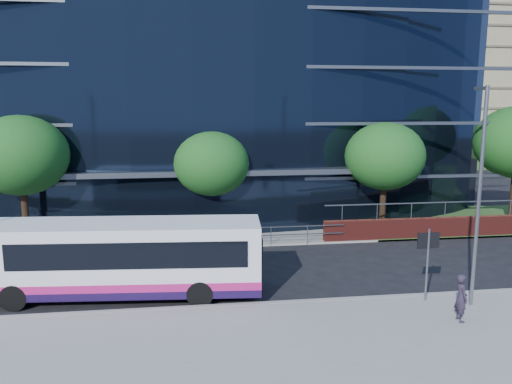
{
  "coord_description": "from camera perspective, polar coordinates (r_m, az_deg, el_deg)",
  "views": [
    {
      "loc": [
        -4.3,
        -18.5,
        7.48
      ],
      "look_at": [
        -0.67,
        8.0,
        2.8
      ],
      "focal_mm": 35.0,
      "sensor_mm": 36.0,
      "label": 1
    }
  ],
  "objects": [
    {
      "name": "pedestrian",
      "position": [
        18.76,
        22.39,
        -11.11
      ],
      "size": [
        0.43,
        0.63,
        1.67
      ],
      "primitive_type": "imported",
      "rotation": [
        0.0,
        0.0,
        1.52
      ],
      "color": "#292131",
      "rests_on": "pavement_near"
    },
    {
      "name": "tree_far_b",
      "position": [
        28.22,
        -5.11,
        3.24
      ],
      "size": [
        4.29,
        4.29,
        6.05
      ],
      "color": "black",
      "rests_on": "ground"
    },
    {
      "name": "tree_dist_e",
      "position": [
        65.05,
        18.14,
        6.85
      ],
      "size": [
        4.62,
        4.62,
        6.51
      ],
      "color": "black",
      "rests_on": "ground"
    },
    {
      "name": "tree_far_c",
      "position": [
        29.88,
        14.51,
        3.96
      ],
      "size": [
        4.62,
        4.62,
        6.51
      ],
      "color": "black",
      "rests_on": "ground"
    },
    {
      "name": "ground",
      "position": [
        20.41,
        5.02,
        -11.6
      ],
      "size": [
        200.0,
        200.0,
        0.0
      ],
      "primitive_type": "plane",
      "color": "black",
      "rests_on": "ground"
    },
    {
      "name": "yellow_line_outer",
      "position": [
        19.69,
        5.55,
        -12.42
      ],
      "size": [
        80.0,
        0.08,
        0.01
      ],
      "primitive_type": "cube",
      "color": "gold",
      "rests_on": "ground"
    },
    {
      "name": "kerb",
      "position": [
        19.48,
        5.69,
        -12.44
      ],
      "size": [
        80.0,
        0.25,
        0.16
      ],
      "primitive_type": "cube",
      "color": "gray",
      "rests_on": "ground"
    },
    {
      "name": "tree_far_a",
      "position": [
        28.96,
        -25.3,
        3.8
      ],
      "size": [
        4.95,
        4.95,
        6.98
      ],
      "color": "black",
      "rests_on": "ground"
    },
    {
      "name": "glass_office",
      "position": [
        39.35,
        -7.48,
        10.6
      ],
      "size": [
        44.0,
        23.1,
        16.0
      ],
      "color": "black",
      "rests_on": "ground"
    },
    {
      "name": "city_bus",
      "position": [
        20.27,
        -15.17,
        -7.3
      ],
      "size": [
        11.26,
        3.45,
        3.0
      ],
      "rotation": [
        0.0,
        0.0,
        -0.08
      ],
      "color": "white",
      "rests_on": "ground"
    },
    {
      "name": "yellow_line_inner",
      "position": [
        19.82,
        5.45,
        -12.26
      ],
      "size": [
        80.0,
        0.08,
        0.01
      ],
      "primitive_type": "cube",
      "color": "gold",
      "rests_on": "ground"
    },
    {
      "name": "apartment_block",
      "position": [
        84.04,
        18.21,
        11.92
      ],
      "size": [
        60.0,
        42.0,
        30.0
      ],
      "color": "#2D511E",
      "rests_on": "ground"
    },
    {
      "name": "far_forecourt",
      "position": [
        30.47,
        -10.78,
        -4.36
      ],
      "size": [
        50.0,
        8.0,
        0.1
      ],
      "primitive_type": "cube",
      "color": "gray",
      "rests_on": "ground"
    },
    {
      "name": "street_sign",
      "position": [
        19.79,
        19.05,
        -6.25
      ],
      "size": [
        0.85,
        0.09,
        2.8
      ],
      "color": "slate",
      "rests_on": "pavement_near"
    },
    {
      "name": "guard_railings",
      "position": [
        26.61,
        -15.59,
        -4.93
      ],
      "size": [
        24.0,
        0.05,
        1.1
      ],
      "color": "slate",
      "rests_on": "ground"
    },
    {
      "name": "streetlight_east",
      "position": [
        19.54,
        24.14,
        0.11
      ],
      "size": [
        0.15,
        0.77,
        8.0
      ],
      "color": "slate",
      "rests_on": "pavement_near"
    },
    {
      "name": "pavement_near",
      "position": [
        15.98,
        9.18,
        -17.8
      ],
      "size": [
        80.0,
        8.0,
        0.15
      ],
      "primitive_type": "cube",
      "color": "gray",
      "rests_on": "ground"
    }
  ]
}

